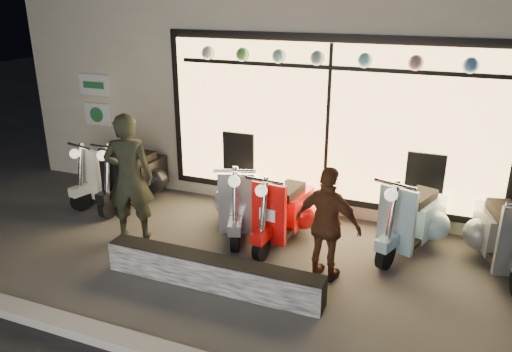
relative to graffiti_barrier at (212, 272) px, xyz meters
The scene contains 12 objects.
ground 0.68m from the graffiti_barrier, 95.78° to the left, with size 40.00×40.00×0.00m, color #383533.
kerb 1.36m from the graffiti_barrier, 92.79° to the right, with size 40.00×0.25×0.12m, color slate.
shop_building 5.95m from the graffiti_barrier, 90.63° to the left, with size 10.20×6.23×4.20m.
graffiti_barrier is the anchor object (origin of this frame).
scooter_silver 1.79m from the graffiti_barrier, 102.41° to the left, with size 0.85×1.59×1.14m.
scooter_red 1.71m from the graffiti_barrier, 76.24° to the left, with size 0.59×1.55×1.10m.
scooter_black 3.18m from the graffiti_barrier, 140.38° to the left, with size 0.53×1.60×1.15m.
scooter_cream 3.52m from the graffiti_barrier, 145.01° to the left, with size 0.73×1.51×1.08m.
scooter_blue 2.99m from the graffiti_barrier, 42.87° to the left, with size 0.85×1.58×1.14m.
scooter_grey 3.85m from the graffiti_barrier, 30.58° to the left, with size 0.75×1.60×1.14m.
man 2.01m from the graffiti_barrier, 155.34° to the left, with size 0.69×0.45×1.89m, color black.
woman 1.54m from the graffiti_barrier, 30.62° to the left, with size 0.87×0.36×1.49m, color #562F1B.
Camera 1 is at (2.57, -5.41, 3.44)m, focal length 35.00 mm.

